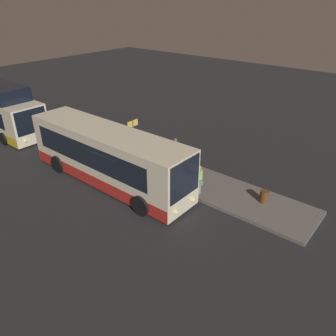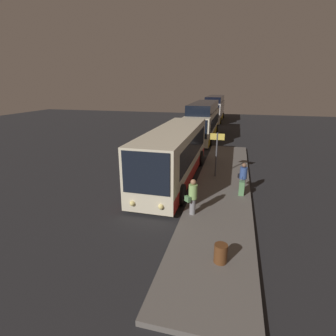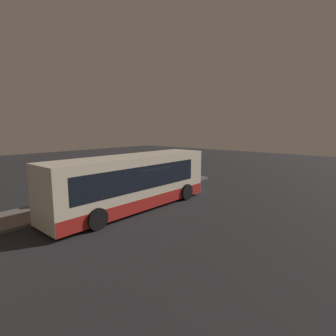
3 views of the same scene
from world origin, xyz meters
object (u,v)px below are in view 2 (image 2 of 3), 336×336
(passenger_boarding, at_px, (243,176))
(bus_lead, at_px, (174,154))
(trash_bin, at_px, (221,253))
(bus_third, at_px, (214,110))
(suitcase, at_px, (241,188))
(passenger_waiting, at_px, (193,196))
(sign_post, at_px, (217,149))
(bus_second, at_px, (203,122))

(passenger_boarding, bearing_deg, bus_lead, 133.23)
(trash_bin, bearing_deg, bus_third, -174.66)
(bus_lead, xyz_separation_m, suitcase, (2.12, 4.14, -1.03))
(bus_third, distance_m, passenger_waiting, 33.76)
(passenger_boarding, xyz_separation_m, passenger_waiting, (3.37, -2.21, 0.05))
(passenger_waiting, bearing_deg, suitcase, -85.00)
(bus_third, height_order, passenger_waiting, bus_third)
(bus_lead, xyz_separation_m, passenger_boarding, (1.56, 4.19, -0.56))
(sign_post, distance_m, trash_bin, 8.67)
(bus_second, xyz_separation_m, sign_post, (13.64, 2.56, 0.26))
(passenger_waiting, relative_size, suitcase, 1.68)
(bus_second, distance_m, sign_post, 13.88)
(passenger_boarding, distance_m, sign_post, 2.77)
(bus_second, bearing_deg, passenger_waiting, 5.93)
(bus_second, bearing_deg, trash_bin, 8.83)
(bus_lead, xyz_separation_m, bus_second, (-14.14, -0.00, 0.10))
(bus_lead, bearing_deg, suitcase, 62.87)
(bus_lead, distance_m, passenger_boarding, 4.50)
(suitcase, bearing_deg, passenger_boarding, 175.19)
(bus_third, distance_m, suitcase, 31.19)
(passenger_boarding, relative_size, passenger_waiting, 0.95)
(passenger_waiting, bearing_deg, bus_lead, -25.52)
(bus_lead, relative_size, bus_second, 0.90)
(bus_lead, height_order, passenger_waiting, bus_lead)
(bus_third, height_order, sign_post, bus_third)
(passenger_waiting, height_order, suitcase, passenger_waiting)
(bus_lead, bearing_deg, passenger_waiting, 21.91)
(bus_second, xyz_separation_m, bus_third, (-14.63, 0.00, 0.06))
(passenger_boarding, xyz_separation_m, sign_post, (-2.05, -1.63, 0.92))
(passenger_boarding, height_order, trash_bin, passenger_boarding)
(passenger_waiting, xyz_separation_m, trash_bin, (3.08, 1.46, -0.57))
(bus_second, height_order, passenger_boarding, bus_second)
(passenger_boarding, height_order, passenger_waiting, passenger_waiting)
(passenger_waiting, bearing_deg, trash_bin, 157.89)
(bus_second, xyz_separation_m, passenger_waiting, (19.06, 1.98, -0.61))
(passenger_boarding, distance_m, trash_bin, 6.52)
(passenger_waiting, bearing_deg, bus_third, -44.06)
(bus_second, distance_m, passenger_boarding, 16.25)
(bus_lead, height_order, trash_bin, bus_lead)
(bus_second, distance_m, passenger_waiting, 19.18)
(suitcase, height_order, trash_bin, suitcase)
(suitcase, distance_m, sign_post, 3.35)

